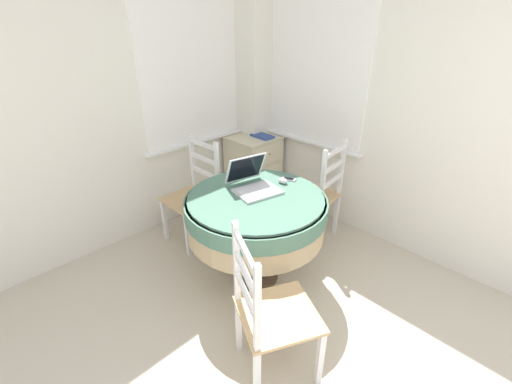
% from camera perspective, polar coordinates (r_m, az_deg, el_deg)
% --- Properties ---
extents(corner_room_shell, '(4.45, 4.66, 2.55)m').
position_cam_1_polar(corner_room_shell, '(2.65, 0.79, 13.57)').
color(corner_room_shell, white).
rests_on(corner_room_shell, ground_plane).
extents(round_dining_table, '(1.05, 1.05, 0.75)m').
position_cam_1_polar(round_dining_table, '(2.54, -0.03, -3.54)').
color(round_dining_table, '#4C3D2D').
rests_on(round_dining_table, ground_plane).
extents(laptop, '(0.38, 0.41, 0.24)m').
position_cam_1_polar(laptop, '(2.55, -0.47, 1.50)').
color(laptop, silver).
rests_on(laptop, round_dining_table).
extents(computer_mouse, '(0.05, 0.08, 0.04)m').
position_cam_1_polar(computer_mouse, '(2.67, 4.49, 1.90)').
color(computer_mouse, silver).
rests_on(computer_mouse, round_dining_table).
extents(cell_phone, '(0.10, 0.13, 0.01)m').
position_cam_1_polar(cell_phone, '(2.73, 5.46, 2.14)').
color(cell_phone, '#B2B7BC').
rests_on(cell_phone, round_dining_table).
extents(dining_chair_near_back_window, '(0.43, 0.42, 0.96)m').
position_cam_1_polar(dining_chair_near_back_window, '(3.18, -10.21, -0.49)').
color(dining_chair_near_back_window, tan).
rests_on(dining_chair_near_back_window, ground_plane).
extents(dining_chair_near_right_window, '(0.46, 0.47, 0.96)m').
position_cam_1_polar(dining_chair_near_right_window, '(3.18, 10.05, -0.42)').
color(dining_chair_near_right_window, tan).
rests_on(dining_chair_near_right_window, ground_plane).
extents(dining_chair_camera_near, '(0.56, 0.56, 0.96)m').
position_cam_1_polar(dining_chair_camera_near, '(2.00, 2.38, -19.55)').
color(dining_chair_camera_near, tan).
rests_on(dining_chair_camera_near, ground_plane).
extents(corner_cabinet, '(0.51, 0.50, 0.75)m').
position_cam_1_polar(corner_cabinet, '(3.87, -0.39, 4.00)').
color(corner_cabinet, beige).
rests_on(corner_cabinet, ground_plane).
extents(book_on_cabinet, '(0.14, 0.24, 0.02)m').
position_cam_1_polar(book_on_cabinet, '(3.71, 1.05, 9.31)').
color(book_on_cabinet, '#33478C').
rests_on(book_on_cabinet, corner_cabinet).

